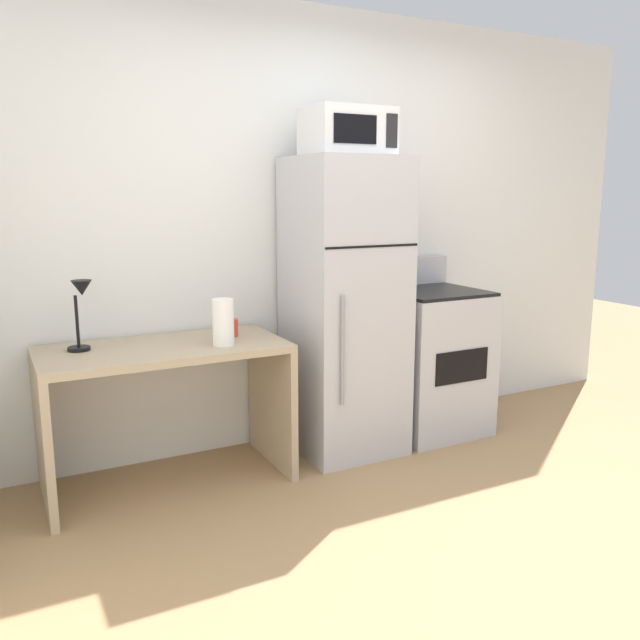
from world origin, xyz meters
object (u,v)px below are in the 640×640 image
object	(u,v)px
refrigerator	(344,307)
microwave	(347,132)
paper_towel_roll	(223,322)
oven_range	(431,360)
desk	(165,387)
desk_lamp	(81,303)
coffee_mug	(231,328)

from	to	relation	value
refrigerator	microwave	world-z (taller)	microwave
paper_towel_roll	oven_range	distance (m)	1.50
paper_towel_roll	desk	bearing A→B (deg)	156.15
desk_lamp	oven_range	xyz separation A→B (m)	(2.10, -0.07, -0.52)
desk_lamp	refrigerator	bearing A→B (deg)	-2.85
refrigerator	desk	bearing A→B (deg)	-179.67
paper_towel_roll	microwave	distance (m)	1.27
coffee_mug	paper_towel_roll	size ratio (longest dim) A/B	0.40
desk	microwave	size ratio (longest dim) A/B	2.70
desk	refrigerator	bearing A→B (deg)	0.33
coffee_mug	paper_towel_roll	world-z (taller)	paper_towel_roll
coffee_mug	refrigerator	size ratio (longest dim) A/B	0.06
paper_towel_roll	oven_range	bearing A→B (deg)	5.45
desk	paper_towel_roll	bearing A→B (deg)	-23.85
desk_lamp	coffee_mug	size ratio (longest dim) A/B	3.72
coffee_mug	paper_towel_roll	bearing A→B (deg)	-120.16
desk_lamp	oven_range	bearing A→B (deg)	-1.82
desk	coffee_mug	xyz separation A→B (m)	(0.39, 0.05, 0.27)
microwave	paper_towel_roll	bearing A→B (deg)	-172.04
desk_lamp	paper_towel_roll	size ratio (longest dim) A/B	1.47
coffee_mug	desk	bearing A→B (deg)	-172.34
refrigerator	paper_towel_roll	bearing A→B (deg)	-170.54
desk_lamp	oven_range	size ratio (longest dim) A/B	0.32
desk_lamp	microwave	world-z (taller)	microwave
desk	oven_range	world-z (taller)	oven_range
desk	refrigerator	distance (m)	1.12
refrigerator	oven_range	size ratio (longest dim) A/B	1.57
microwave	desk_lamp	bearing A→B (deg)	176.32
desk	coffee_mug	bearing A→B (deg)	7.66
desk_lamp	refrigerator	xyz separation A→B (m)	(1.45, -0.07, -0.13)
desk	refrigerator	world-z (taller)	refrigerator
refrigerator	desk_lamp	bearing A→B (deg)	177.15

